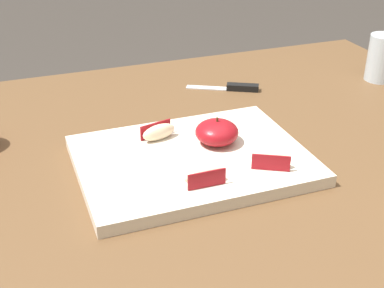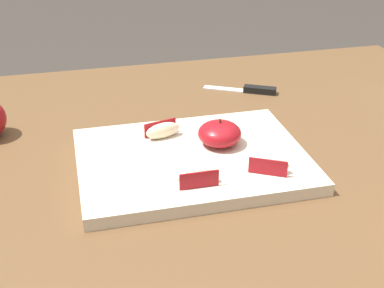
{
  "view_description": "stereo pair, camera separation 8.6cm",
  "coord_description": "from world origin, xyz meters",
  "px_view_note": "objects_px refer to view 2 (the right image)",
  "views": [
    {
      "loc": [
        -0.34,
        -0.73,
        1.22
      ],
      "look_at": [
        -0.07,
        -0.01,
        0.82
      ],
      "focal_mm": 49.59,
      "sensor_mm": 36.0,
      "label": 1
    },
    {
      "loc": [
        -0.25,
        -0.75,
        1.22
      ],
      "look_at": [
        -0.07,
        -0.01,
        0.82
      ],
      "focal_mm": 49.59,
      "sensor_mm": 36.0,
      "label": 2
    }
  ],
  "objects_px": {
    "cutting_board": "(192,160)",
    "apple_wedge_left": "(197,176)",
    "apple_half_skin_up": "(220,133)",
    "apple_wedge_front": "(163,130)",
    "paring_knife": "(254,90)",
    "apple_wedge_right": "(269,164)"
  },
  "relations": [
    {
      "from": "apple_wedge_front",
      "to": "paring_knife",
      "type": "distance_m",
      "value": 0.32
    },
    {
      "from": "apple_wedge_right",
      "to": "apple_wedge_left",
      "type": "height_order",
      "value": "same"
    },
    {
      "from": "apple_wedge_left",
      "to": "cutting_board",
      "type": "bearing_deg",
      "value": 81.36
    },
    {
      "from": "cutting_board",
      "to": "apple_wedge_front",
      "type": "relative_size",
      "value": 5.65
    },
    {
      "from": "cutting_board",
      "to": "apple_wedge_left",
      "type": "height_order",
      "value": "apple_wedge_left"
    },
    {
      "from": "apple_half_skin_up",
      "to": "apple_wedge_right",
      "type": "height_order",
      "value": "apple_half_skin_up"
    },
    {
      "from": "cutting_board",
      "to": "apple_wedge_right",
      "type": "distance_m",
      "value": 0.13
    },
    {
      "from": "cutting_board",
      "to": "apple_wedge_left",
      "type": "relative_size",
      "value": 5.93
    },
    {
      "from": "cutting_board",
      "to": "apple_wedge_right",
      "type": "height_order",
      "value": "apple_wedge_right"
    },
    {
      "from": "apple_half_skin_up",
      "to": "apple_wedge_left",
      "type": "distance_m",
      "value": 0.13
    },
    {
      "from": "apple_wedge_left",
      "to": "apple_wedge_right",
      "type": "bearing_deg",
      "value": 4.39
    },
    {
      "from": "apple_half_skin_up",
      "to": "paring_knife",
      "type": "xyz_separation_m",
      "value": [
        0.15,
        0.25,
        -0.04
      ]
    },
    {
      "from": "apple_half_skin_up",
      "to": "paring_knife",
      "type": "bearing_deg",
      "value": 58.67
    },
    {
      "from": "cutting_board",
      "to": "apple_wedge_left",
      "type": "xyz_separation_m",
      "value": [
        -0.01,
        -0.09,
        0.02
      ]
    },
    {
      "from": "apple_half_skin_up",
      "to": "apple_wedge_left",
      "type": "relative_size",
      "value": 1.18
    },
    {
      "from": "cutting_board",
      "to": "apple_half_skin_up",
      "type": "height_order",
      "value": "apple_half_skin_up"
    },
    {
      "from": "apple_half_skin_up",
      "to": "apple_wedge_right",
      "type": "relative_size",
      "value": 1.14
    },
    {
      "from": "apple_wedge_right",
      "to": "paring_knife",
      "type": "xyz_separation_m",
      "value": [
        0.1,
        0.35,
        -0.03
      ]
    },
    {
      "from": "apple_wedge_front",
      "to": "paring_knife",
      "type": "height_order",
      "value": "apple_wedge_front"
    },
    {
      "from": "cutting_board",
      "to": "apple_half_skin_up",
      "type": "xyz_separation_m",
      "value": [
        0.05,
        0.02,
        0.03
      ]
    },
    {
      "from": "apple_wedge_right",
      "to": "apple_wedge_left",
      "type": "xyz_separation_m",
      "value": [
        -0.12,
        -0.01,
        0.0
      ]
    },
    {
      "from": "paring_knife",
      "to": "apple_wedge_left",
      "type": "bearing_deg",
      "value": -121.16
    }
  ]
}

